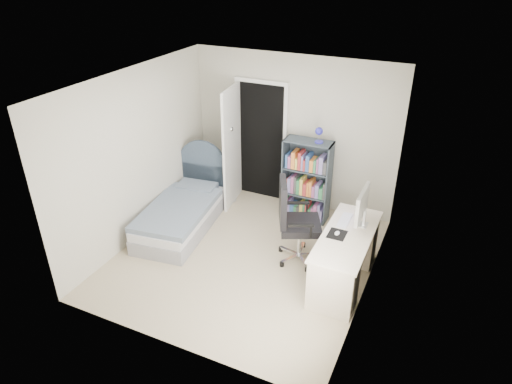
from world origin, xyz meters
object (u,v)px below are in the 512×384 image
at_px(desk, 345,256).
at_px(office_chair, 293,218).
at_px(nightstand, 208,171).
at_px(bookcase, 307,183).
at_px(bed, 183,212).
at_px(floor_lamp, 231,172).

xyz_separation_m(desk, office_chair, (-0.79, 0.17, 0.27)).
xyz_separation_m(nightstand, office_chair, (2.06, -1.25, 0.25)).
bearing_deg(office_chair, bookcase, 100.28).
bearing_deg(nightstand, office_chair, -31.16).
height_order(bed, floor_lamp, floor_lamp).
height_order(bookcase, desk, bookcase).
bearing_deg(floor_lamp, office_chair, -35.72).
xyz_separation_m(bookcase, office_chair, (0.21, -1.16, 0.06)).
relative_size(bookcase, office_chair, 1.29).
relative_size(nightstand, desk, 0.42).
bearing_deg(floor_lamp, desk, -28.64).
xyz_separation_m(floor_lamp, office_chair, (1.53, -1.10, 0.11)).
height_order(bookcase, office_chair, bookcase).
bearing_deg(floor_lamp, bed, -107.67).
bearing_deg(bookcase, desk, -53.02).
bearing_deg(bed, floor_lamp, 72.33).
distance_m(bed, office_chair, 1.90).
relative_size(nightstand, floor_lamp, 0.46).
relative_size(floor_lamp, desk, 0.92).
bearing_deg(desk, nightstand, 153.64).
relative_size(nightstand, bookcase, 0.40).
xyz_separation_m(nightstand, floor_lamp, (0.53, -0.15, 0.14)).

